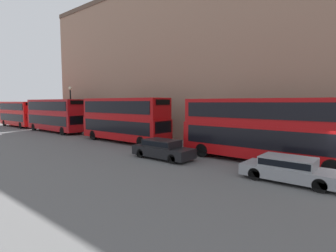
{
  "coord_description": "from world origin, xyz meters",
  "views": [
    {
      "loc": [
        -15.66,
        -0.99,
        4.01
      ],
      "look_at": [
        0.48,
        12.45,
        2.09
      ],
      "focal_mm": 28.0,
      "sensor_mm": 36.0,
      "label": 1
    }
  ],
  "objects_px": {
    "bus_leading": "(264,127)",
    "car_hatchback": "(163,149)",
    "bus_third_in_queue": "(55,114)",
    "bus_second_in_queue": "(124,118)",
    "car_dark_sedan": "(289,168)",
    "bus_trailing": "(19,113)"
  },
  "relations": [
    {
      "from": "bus_trailing",
      "to": "car_hatchback",
      "type": "distance_m",
      "value": 34.09
    },
    {
      "from": "car_hatchback",
      "to": "bus_second_in_queue",
      "type": "bearing_deg",
      "value": 67.14
    },
    {
      "from": "bus_third_in_queue",
      "to": "car_hatchback",
      "type": "xyz_separation_m",
      "value": [
        -3.4,
        -22.02,
        -1.68
      ]
    },
    {
      "from": "bus_third_in_queue",
      "to": "bus_trailing",
      "type": "xyz_separation_m",
      "value": [
        0.0,
        11.87,
        -0.15
      ]
    },
    {
      "from": "car_dark_sedan",
      "to": "bus_second_in_queue",
      "type": "bearing_deg",
      "value": 78.37
    },
    {
      "from": "bus_second_in_queue",
      "to": "bus_leading",
      "type": "bearing_deg",
      "value": -90.0
    },
    {
      "from": "bus_second_in_queue",
      "to": "car_dark_sedan",
      "type": "bearing_deg",
      "value": -101.63
    },
    {
      "from": "bus_leading",
      "to": "bus_second_in_queue",
      "type": "height_order",
      "value": "bus_second_in_queue"
    },
    {
      "from": "bus_leading",
      "to": "car_hatchback",
      "type": "distance_m",
      "value": 7.04
    },
    {
      "from": "bus_third_in_queue",
      "to": "bus_trailing",
      "type": "height_order",
      "value": "bus_third_in_queue"
    },
    {
      "from": "bus_leading",
      "to": "bus_second_in_queue",
      "type": "distance_m",
      "value": 14.01
    },
    {
      "from": "bus_second_in_queue",
      "to": "car_dark_sedan",
      "type": "distance_m",
      "value": 16.96
    },
    {
      "from": "car_hatchback",
      "to": "bus_trailing",
      "type": "bearing_deg",
      "value": 84.27
    },
    {
      "from": "bus_second_in_queue",
      "to": "bus_third_in_queue",
      "type": "distance_m",
      "value": 13.95
    },
    {
      "from": "bus_second_in_queue",
      "to": "bus_trailing",
      "type": "xyz_separation_m",
      "value": [
        -0.0,
        25.82,
        -0.17
      ]
    },
    {
      "from": "bus_leading",
      "to": "car_hatchback",
      "type": "bearing_deg",
      "value": 119.75
    },
    {
      "from": "bus_second_in_queue",
      "to": "bus_third_in_queue",
      "type": "relative_size",
      "value": 0.94
    },
    {
      "from": "bus_leading",
      "to": "bus_third_in_queue",
      "type": "height_order",
      "value": "bus_third_in_queue"
    },
    {
      "from": "bus_trailing",
      "to": "car_hatchback",
      "type": "height_order",
      "value": "bus_trailing"
    },
    {
      "from": "bus_second_in_queue",
      "to": "bus_third_in_queue",
      "type": "height_order",
      "value": "bus_second_in_queue"
    },
    {
      "from": "bus_leading",
      "to": "bus_third_in_queue",
      "type": "relative_size",
      "value": 1.02
    },
    {
      "from": "bus_second_in_queue",
      "to": "bus_third_in_queue",
      "type": "xyz_separation_m",
      "value": [
        -0.0,
        13.95,
        -0.02
      ]
    }
  ]
}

